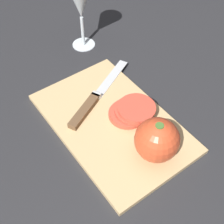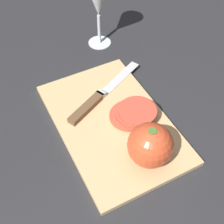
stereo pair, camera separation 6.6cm
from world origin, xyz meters
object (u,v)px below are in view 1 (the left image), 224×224
(wine_glass, at_px, (80,2))
(whole_tomato, at_px, (157,140))
(tomato_slice_stack_near, at_px, (132,111))
(knife, at_px, (90,104))

(wine_glass, height_order, whole_tomato, wine_glass)
(wine_glass, xyz_separation_m, whole_tomato, (0.40, -0.08, -0.08))
(tomato_slice_stack_near, bearing_deg, wine_glass, 168.12)
(knife, height_order, tomato_slice_stack_near, tomato_slice_stack_near)
(wine_glass, bearing_deg, tomato_slice_stack_near, -11.88)
(whole_tomato, distance_m, tomato_slice_stack_near, 0.11)
(wine_glass, bearing_deg, knife, -29.23)
(wine_glass, distance_m, knife, 0.27)
(whole_tomato, relative_size, knife, 0.38)
(whole_tomato, bearing_deg, tomato_slice_stack_near, 167.64)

